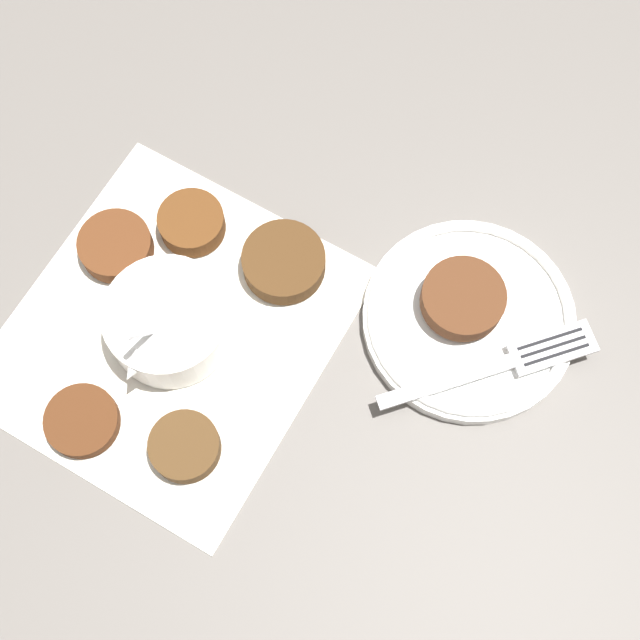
# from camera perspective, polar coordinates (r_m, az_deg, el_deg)

# --- Properties ---
(ground_plane) EXTENTS (4.00, 4.00, 0.00)m
(ground_plane) POSITION_cam_1_polar(r_m,az_deg,el_deg) (0.77, -12.06, -1.91)
(ground_plane) COLOR #605B56
(napkin) EXTENTS (0.29, 0.27, 0.00)m
(napkin) POSITION_cam_1_polar(r_m,az_deg,el_deg) (0.77, -9.47, -0.80)
(napkin) COLOR silver
(napkin) RESTS_ON ground_plane
(sauce_bowl) EXTENTS (0.11, 0.10, 0.09)m
(sauce_bowl) POSITION_cam_1_polar(r_m,az_deg,el_deg) (0.75, -9.68, -0.24)
(sauce_bowl) COLOR white
(sauce_bowl) RESTS_ON napkin
(fritter_0) EXTENTS (0.06, 0.06, 0.02)m
(fritter_0) POSITION_cam_1_polar(r_m,az_deg,el_deg) (0.73, -8.65, -8.01)
(fritter_0) COLOR #4C331A
(fritter_0) RESTS_ON napkin
(fritter_1) EXTENTS (0.06, 0.06, 0.02)m
(fritter_1) POSITION_cam_1_polar(r_m,az_deg,el_deg) (0.79, -12.94, 4.63)
(fritter_1) COLOR #562E17
(fritter_1) RESTS_ON napkin
(fritter_2) EXTENTS (0.07, 0.07, 0.02)m
(fritter_2) POSITION_cam_1_polar(r_m,az_deg,el_deg) (0.77, -2.33, 3.72)
(fritter_2) COLOR #482E16
(fritter_2) RESTS_ON napkin
(fritter_3) EXTENTS (0.06, 0.06, 0.01)m
(fritter_3) POSITION_cam_1_polar(r_m,az_deg,el_deg) (0.75, -14.68, -6.43)
(fritter_3) COLOR #4D2914
(fritter_3) RESTS_ON napkin
(fritter_4) EXTENTS (0.06, 0.06, 0.02)m
(fritter_4) POSITION_cam_1_polar(r_m,az_deg,el_deg) (0.79, -8.21, 6.17)
(fritter_4) COLOR #573116
(fritter_4) RESTS_ON napkin
(serving_plate) EXTENTS (0.18, 0.18, 0.02)m
(serving_plate) POSITION_cam_1_polar(r_m,az_deg,el_deg) (0.76, 9.52, 0.10)
(serving_plate) COLOR white
(serving_plate) RESTS_ON ground_plane
(fritter_on_plate) EXTENTS (0.07, 0.07, 0.02)m
(fritter_on_plate) POSITION_cam_1_polar(r_m,az_deg,el_deg) (0.75, 9.14, 1.36)
(fritter_on_plate) COLOR #512D19
(fritter_on_plate) RESTS_ON serving_plate
(fork) EXTENTS (0.15, 0.15, 0.00)m
(fork) POSITION_cam_1_polar(r_m,az_deg,el_deg) (0.75, 12.11, -2.59)
(fork) COLOR silver
(fork) RESTS_ON serving_plate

